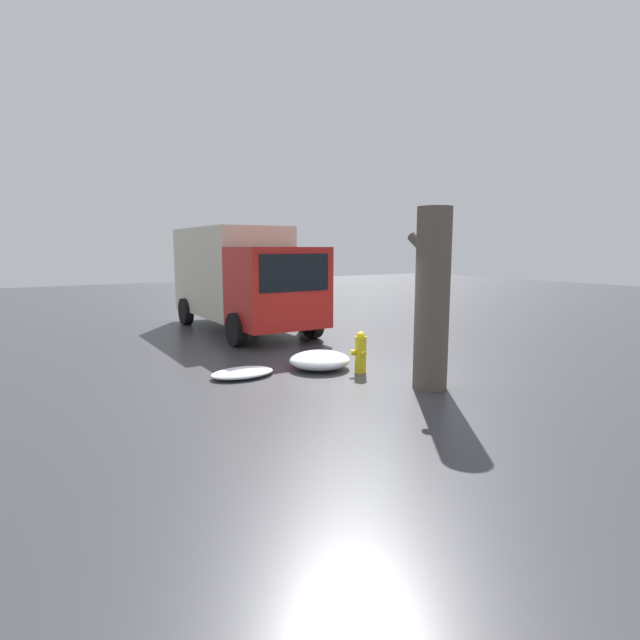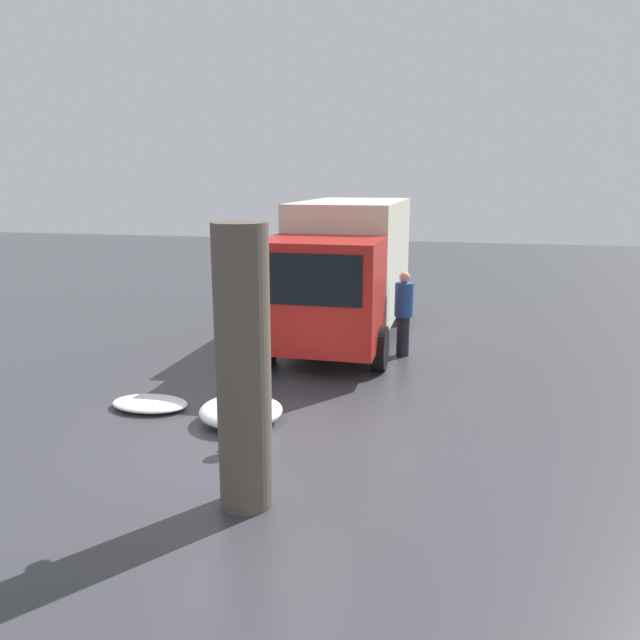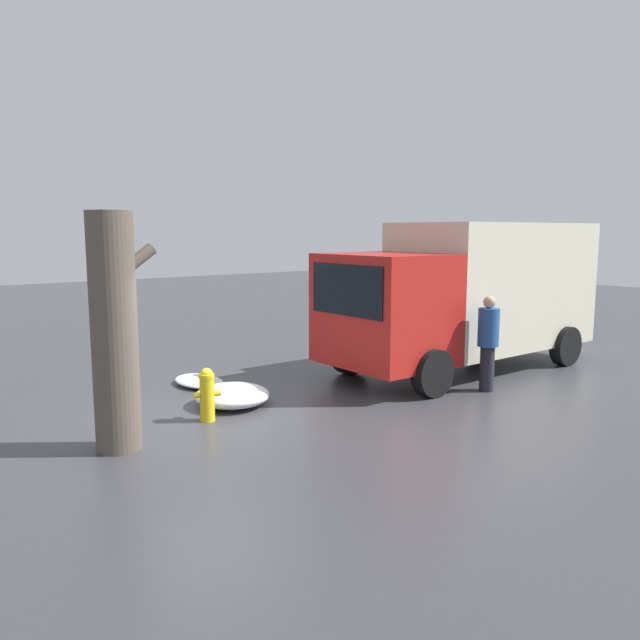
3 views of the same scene
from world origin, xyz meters
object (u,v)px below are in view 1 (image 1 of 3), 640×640
at_px(delivery_truck, 241,275).
at_px(pedestrian, 303,299).
at_px(tree_trunk, 432,299).
at_px(fire_hydrant, 360,352).

bearing_deg(delivery_truck, pedestrian, 139.80).
relative_size(tree_trunk, pedestrian, 1.81).
xyz_separation_m(fire_hydrant, pedestrian, (5.13, -1.60, 0.55)).
bearing_deg(pedestrian, delivery_truck, 178.19).
height_order(tree_trunk, pedestrian, tree_trunk).
distance_m(tree_trunk, delivery_truck, 8.04).
bearing_deg(fire_hydrant, pedestrian, -93.23).
relative_size(fire_hydrant, pedestrian, 0.47).
bearing_deg(pedestrian, fire_hydrant, -68.53).
bearing_deg(delivery_truck, tree_trunk, 92.72).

